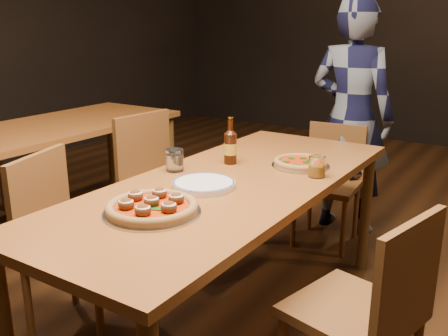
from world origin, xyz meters
The scene contains 14 objects.
ground centered at (0.00, 0.00, 0.00)m, with size 9.00×9.00×0.00m, color black.
table_main centered at (0.00, 0.00, 0.68)m, with size 0.80×2.00×0.75m.
table_left centered at (-1.70, 0.30, 0.68)m, with size 0.80×2.00×0.75m.
chair_main_nw centered at (-0.57, -0.39, 0.45)m, with size 0.42×0.42×0.90m, color brown, non-canonical shape.
chair_main_sw centered at (-0.72, 0.43, 0.47)m, with size 0.44×0.44×0.93m, color brown, non-canonical shape.
chair_main_e centered at (0.66, -0.21, 0.44)m, with size 0.41×0.41×0.87m, color brown, non-canonical shape.
chair_end centered at (0.01, 1.17, 0.41)m, with size 0.38×0.38×0.82m, color brown, non-canonical shape.
pizza_meatball centered at (-0.03, -0.49, 0.77)m, with size 0.36×0.36×0.07m.
pizza_margherita centered at (0.17, 0.38, 0.77)m, with size 0.28×0.28×0.04m.
plate_stack centered at (-0.04, -0.14, 0.76)m, with size 0.27×0.27×0.03m, color white.
beer_bottle centered at (-0.15, 0.23, 0.83)m, with size 0.06×0.06×0.23m.
water_glass centered at (-0.30, -0.02, 0.80)m, with size 0.08×0.08×0.10m, color white.
amber_glass centered at (0.30, 0.26, 0.80)m, with size 0.08×0.08×0.10m, color #A87212.
diner centered at (0.02, 1.49, 0.80)m, with size 0.59×0.38×1.60m, color black.
Camera 1 is at (1.14, -1.79, 1.43)m, focal length 40.00 mm.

